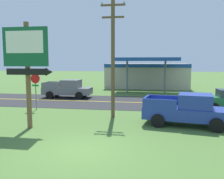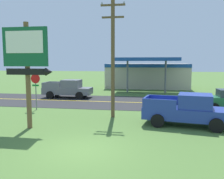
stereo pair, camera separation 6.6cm
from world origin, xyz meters
The scene contains 9 objects.
ground_plane centered at (0.00, 0.00, 0.00)m, with size 180.00×180.00×0.00m, color #4C7033.
road_asphalt centered at (0.00, 13.00, 0.01)m, with size 140.00×8.00×0.02m, color #2B2B2D.
road_centre_line centered at (0.00, 13.00, 0.02)m, with size 126.00×0.20×0.01m, color gold.
motel_sign centered at (-4.01, 2.90, 4.10)m, with size 2.92×0.54×6.10m.
stop_sign centered at (-6.25, 8.14, 2.03)m, with size 0.80×0.08×2.95m.
utility_pole centered at (0.29, 6.65, 4.35)m, with size 1.67×0.26×8.17m.
gas_station centered at (2.18, 26.79, 1.94)m, with size 12.00×11.50×4.40m.
pickup_blue_parked_on_lawn centered at (5.17, 5.11, 0.96)m, with size 5.46×2.89×1.96m.
pickup_grey_on_road centered at (-6.01, 15.00, 0.96)m, with size 5.20×2.24×1.96m.
Camera 1 is at (2.98, -9.89, 3.87)m, focal length 38.83 mm.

